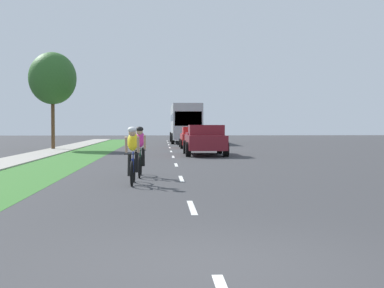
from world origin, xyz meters
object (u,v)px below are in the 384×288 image
(sedan_red, at_px, (193,137))
(cyclist_lead, at_px, (133,155))
(street_tree_near, at_px, (53,79))
(bus_silver, at_px, (185,122))
(pickup_maroon, at_px, (205,140))
(cyclist_trailing, at_px, (140,151))

(sedan_red, bearing_deg, cyclist_lead, -97.49)
(sedan_red, height_order, street_tree_near, street_tree_near)
(cyclist_lead, relative_size, bus_silver, 0.15)
(pickup_maroon, relative_size, bus_silver, 0.44)
(cyclist_trailing, bearing_deg, bus_silver, 84.95)
(cyclist_lead, height_order, street_tree_near, street_tree_near)
(cyclist_trailing, distance_m, sedan_red, 21.42)
(cyclist_lead, xyz_separation_m, bus_silver, (3.00, 34.96, 1.17))
(bus_silver, bearing_deg, pickup_maroon, -89.63)
(cyclist_trailing, relative_size, pickup_maroon, 0.34)
(sedan_red, height_order, bus_silver, bus_silver)
(cyclist_lead, distance_m, cyclist_trailing, 2.21)
(cyclist_lead, distance_m, pickup_maroon, 14.43)
(pickup_maroon, relative_size, street_tree_near, 0.78)
(cyclist_lead, height_order, bus_silver, bus_silver)
(bus_silver, height_order, street_tree_near, street_tree_near)
(cyclist_lead, height_order, cyclist_trailing, same)
(pickup_maroon, bearing_deg, cyclist_trailing, -104.32)
(cyclist_trailing, relative_size, bus_silver, 0.15)
(pickup_maroon, distance_m, street_tree_near, 12.70)
(cyclist_lead, bearing_deg, street_tree_near, 106.84)
(bus_silver, relative_size, street_tree_near, 1.78)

